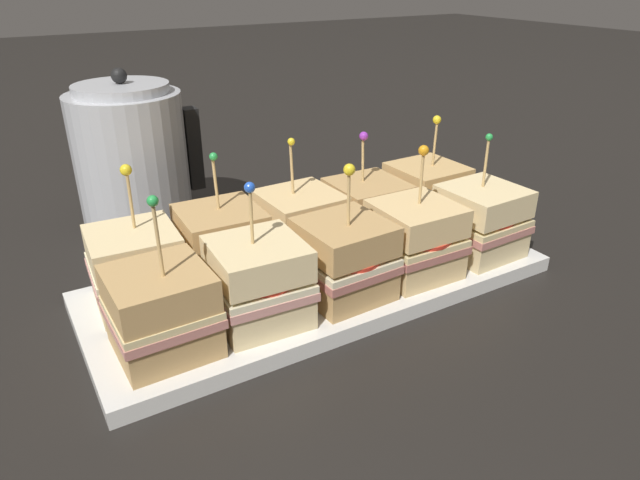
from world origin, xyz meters
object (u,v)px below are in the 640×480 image
(sandwich_front_left, at_px, (259,282))
(sandwich_back_far_right, at_px, (426,196))
(sandwich_front_right, at_px, (415,239))
(sandwich_back_center, at_px, (302,227))
(sandwich_front_center, at_px, (345,259))
(sandwich_front_far_right, at_px, (481,221))
(sandwich_back_far_left, at_px, (136,267))
(kettle_steel, at_px, (133,162))
(sandwich_back_left, at_px, (222,245))
(sandwich_back_right, at_px, (367,212))
(sandwich_front_far_left, at_px, (162,311))
(serving_platter, at_px, (320,281))

(sandwich_front_left, bearing_deg, sandwich_back_far_right, 17.99)
(sandwich_front_right, xyz_separation_m, sandwich_back_center, (-0.09, 0.10, -0.00))
(sandwich_front_center, height_order, sandwich_front_far_right, same)
(sandwich_back_far_left, height_order, kettle_steel, kettle_steel)
(sandwich_front_center, relative_size, sandwich_back_left, 1.02)
(sandwich_front_far_right, relative_size, kettle_steel, 0.66)
(sandwich_back_far_left, xyz_separation_m, sandwich_back_right, (0.29, -0.00, -0.00))
(sandwich_front_right, relative_size, sandwich_back_left, 1.03)
(sandwich_back_far_right, distance_m, kettle_steel, 0.40)
(sandwich_front_far_left, distance_m, sandwich_back_far_right, 0.40)
(sandwich_front_far_left, bearing_deg, sandwich_front_center, -0.82)
(sandwich_back_left, distance_m, sandwich_back_center, 0.10)
(sandwich_back_right, bearing_deg, sandwich_front_center, -134.81)
(sandwich_front_left, xyz_separation_m, sandwich_back_right, (0.20, 0.09, -0.00))
(sandwich_front_far_right, bearing_deg, sandwich_front_right, 179.64)
(sandwich_front_far_right, height_order, sandwich_back_far_left, same)
(sandwich_back_far_left, relative_size, sandwich_back_left, 1.01)
(sandwich_front_right, bearing_deg, sandwich_front_center, 179.81)
(sandwich_front_far_left, xyz_separation_m, sandwich_back_center, (0.20, 0.09, 0.00))
(sandwich_front_far_right, height_order, sandwich_back_left, sandwich_front_far_right)
(sandwich_front_right, bearing_deg, sandwich_back_far_left, 160.98)
(sandwich_front_left, height_order, sandwich_front_right, sandwich_front_right)
(sandwich_back_far_left, distance_m, kettle_steel, 0.23)
(sandwich_back_far_right, bearing_deg, serving_platter, -166.17)
(sandwich_back_left, bearing_deg, serving_platter, -25.93)
(sandwich_back_far_left, xyz_separation_m, sandwich_back_center, (0.20, -0.00, 0.00))
(sandwich_front_right, height_order, sandwich_back_center, sandwich_front_right)
(sandwich_front_left, relative_size, kettle_steel, 0.65)
(sandwich_front_right, distance_m, sandwich_back_center, 0.13)
(sandwich_front_left, bearing_deg, sandwich_front_right, -0.89)
(sandwich_front_far_left, bearing_deg, sandwich_back_far_left, 88.73)
(sandwich_front_center, distance_m, sandwich_back_far_right, 0.22)
(sandwich_front_far_left, relative_size, sandwich_back_far_right, 1.03)
(sandwich_back_far_left, xyz_separation_m, sandwich_back_far_right, (0.39, -0.00, 0.00))
(sandwich_back_center, relative_size, sandwich_back_right, 1.05)
(serving_platter, relative_size, sandwich_front_right, 3.49)
(sandwich_front_far_left, relative_size, sandwich_front_center, 1.03)
(sandwich_front_right, bearing_deg, sandwich_back_right, 89.31)
(sandwich_back_center, bearing_deg, kettle_steel, 121.31)
(serving_platter, distance_m, kettle_steel, 0.32)
(sandwich_back_far_right, height_order, kettle_steel, kettle_steel)
(sandwich_front_left, bearing_deg, sandwich_back_right, 25.62)
(sandwich_front_left, xyz_separation_m, kettle_steel, (-0.04, 0.32, 0.04))
(serving_platter, distance_m, sandwich_back_left, 0.12)
(sandwich_front_left, distance_m, sandwich_back_left, 0.10)
(kettle_steel, bearing_deg, sandwich_back_far_left, -104.87)
(serving_platter, distance_m, sandwich_front_center, 0.07)
(sandwich_front_far_left, height_order, sandwich_front_far_right, sandwich_front_far_left)
(serving_platter, relative_size, sandwich_back_center, 3.52)
(sandwich_back_far_right, bearing_deg, sandwich_front_far_left, -166.29)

